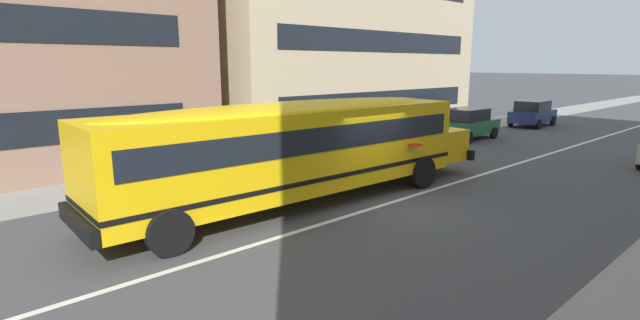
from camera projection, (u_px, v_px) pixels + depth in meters
ground_plane at (387, 204)px, 13.35m from camera, size 400.00×400.00×0.00m
sidewalk_far at (246, 165)px, 18.52m from camera, size 120.00×3.00×0.01m
lane_centreline at (387, 204)px, 13.35m from camera, size 110.00×0.16×0.01m
school_bus at (301, 143)px, 13.20m from camera, size 13.07×3.37×2.90m
parked_car_green_end_of_row at (467, 123)px, 24.73m from camera, size 3.90×1.88×1.64m
parked_car_dark_blue_under_tree at (533, 113)px, 30.01m from camera, size 3.99×2.06×1.64m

